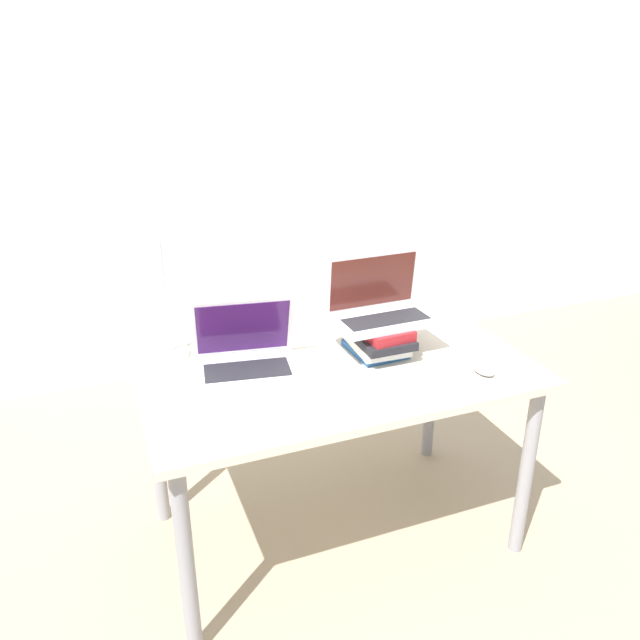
{
  "coord_description": "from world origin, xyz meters",
  "views": [
    {
      "loc": [
        -0.74,
        -1.37,
        1.71
      ],
      "look_at": [
        -0.06,
        0.39,
        0.9
      ],
      "focal_mm": 35.0,
      "sensor_mm": 36.0,
      "label": 1
    }
  ],
  "objects_px": {
    "laptop_on_books": "(380,307)",
    "mouse": "(483,369)",
    "desk_lamp": "(179,229)",
    "book_stack": "(377,337)",
    "wireless_keyboard": "(418,385)",
    "laptop_left": "(246,356)"
  },
  "relations": [
    {
      "from": "wireless_keyboard",
      "to": "desk_lamp",
      "type": "bearing_deg",
      "value": 142.81
    },
    {
      "from": "laptop_on_books",
      "to": "laptop_left",
      "type": "bearing_deg",
      "value": 177.49
    },
    {
      "from": "book_stack",
      "to": "wireless_keyboard",
      "type": "distance_m",
      "value": 0.28
    },
    {
      "from": "book_stack",
      "to": "desk_lamp",
      "type": "distance_m",
      "value": 0.77
    },
    {
      "from": "desk_lamp",
      "to": "mouse",
      "type": "bearing_deg",
      "value": -28.43
    },
    {
      "from": "mouse",
      "to": "laptop_on_books",
      "type": "bearing_deg",
      "value": 129.57
    },
    {
      "from": "laptop_left",
      "to": "laptop_on_books",
      "type": "distance_m",
      "value": 0.5
    },
    {
      "from": "mouse",
      "to": "desk_lamp",
      "type": "relative_size",
      "value": 0.16
    },
    {
      "from": "laptop_on_books",
      "to": "mouse",
      "type": "xyz_separation_m",
      "value": [
        0.24,
        -0.3,
        -0.15
      ]
    },
    {
      "from": "book_stack",
      "to": "desk_lamp",
      "type": "bearing_deg",
      "value": 161.54
    },
    {
      "from": "book_stack",
      "to": "desk_lamp",
      "type": "relative_size",
      "value": 0.46
    },
    {
      "from": "laptop_left",
      "to": "wireless_keyboard",
      "type": "distance_m",
      "value": 0.58
    },
    {
      "from": "wireless_keyboard",
      "to": "mouse",
      "type": "bearing_deg",
      "value": 0.92
    },
    {
      "from": "laptop_on_books",
      "to": "mouse",
      "type": "height_order",
      "value": "laptop_on_books"
    },
    {
      "from": "laptop_left",
      "to": "mouse",
      "type": "bearing_deg",
      "value": -23.36
    },
    {
      "from": "mouse",
      "to": "desk_lamp",
      "type": "xyz_separation_m",
      "value": [
        -0.89,
        0.48,
        0.45
      ]
    },
    {
      "from": "book_stack",
      "to": "desk_lamp",
      "type": "xyz_separation_m",
      "value": [
        -0.63,
        0.21,
        0.4
      ]
    },
    {
      "from": "book_stack",
      "to": "laptop_on_books",
      "type": "distance_m",
      "value": 0.11
    },
    {
      "from": "desk_lamp",
      "to": "laptop_left",
      "type": "bearing_deg",
      "value": -46.3
    },
    {
      "from": "mouse",
      "to": "book_stack",
      "type": "bearing_deg",
      "value": 134.07
    },
    {
      "from": "laptop_on_books",
      "to": "book_stack",
      "type": "bearing_deg",
      "value": -133.58
    },
    {
      "from": "desk_lamp",
      "to": "laptop_on_books",
      "type": "bearing_deg",
      "value": -16.15
    }
  ]
}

